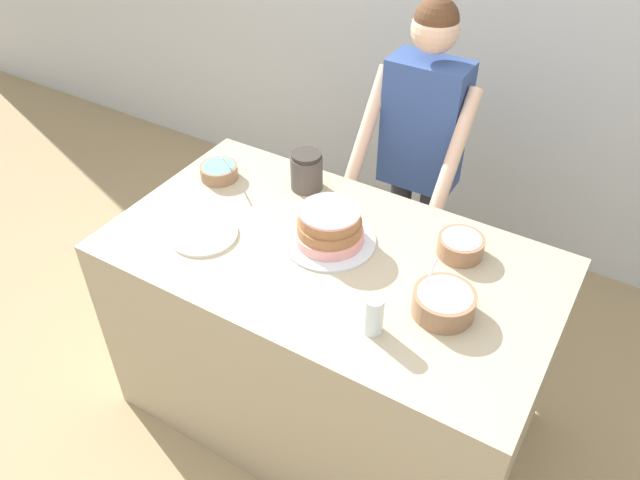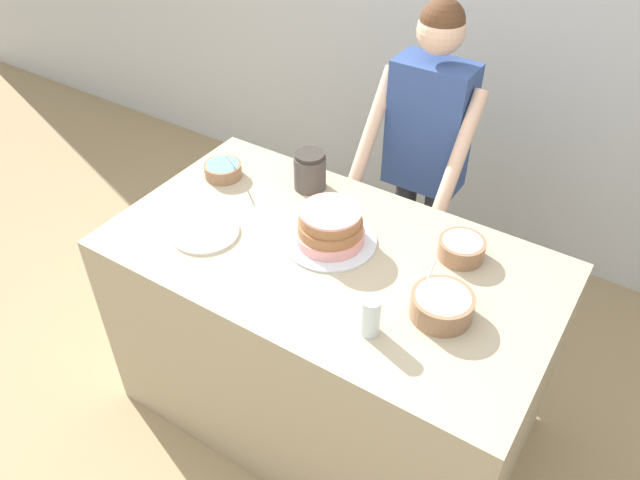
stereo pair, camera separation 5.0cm
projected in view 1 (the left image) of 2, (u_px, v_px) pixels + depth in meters
The scene contains 10 objects.
wall_back at pixel (492, 21), 3.15m from camera, with size 10.00×0.05×2.60m.
counter at pixel (329, 338), 2.61m from camera, with size 1.68×0.93×0.95m.
person_baker at pixel (422, 141), 2.80m from camera, with size 0.47×0.45×1.65m.
cake at pixel (330, 228), 2.32m from camera, with size 0.35×0.35×0.15m.
frosting_bowl_white at pixel (444, 302), 2.05m from camera, with size 0.21×0.21×0.17m.
frosting_bowl_blue at pixel (219, 171), 2.67m from camera, with size 0.16×0.16×0.15m.
frosting_bowl_pink at pixel (461, 245), 2.28m from camera, with size 0.17×0.17×0.07m.
drinking_glass at pixel (374, 315), 1.97m from camera, with size 0.07×0.07×0.14m.
ceramic_plate at pixel (203, 234), 2.38m from camera, with size 0.26×0.26×0.01m.
stoneware_jar at pixel (307, 171), 2.59m from camera, with size 0.13×0.13×0.17m.
Camera 1 is at (0.87, -1.05, 2.46)m, focal length 35.00 mm.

